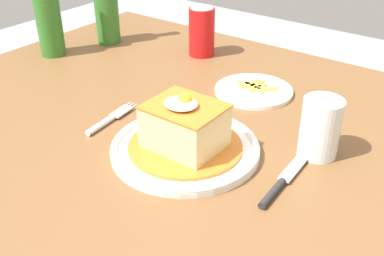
% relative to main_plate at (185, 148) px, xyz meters
% --- Properties ---
extents(dining_table, '(1.41, 1.06, 0.76)m').
position_rel_main_plate_xyz_m(dining_table, '(0.03, 0.04, -0.10)').
color(dining_table, brown).
rests_on(dining_table, ground_plane).
extents(main_plate, '(0.26, 0.26, 0.02)m').
position_rel_main_plate_xyz_m(main_plate, '(0.00, 0.00, 0.00)').
color(main_plate, white).
rests_on(main_plate, dining_table).
extents(sandwich_meal, '(0.20, 0.20, 0.10)m').
position_rel_main_plate_xyz_m(sandwich_meal, '(-0.00, -0.00, 0.04)').
color(sandwich_meal, '#C66B23').
rests_on(sandwich_meal, main_plate).
extents(fork, '(0.03, 0.14, 0.01)m').
position_rel_main_plate_xyz_m(fork, '(-0.18, -0.01, -0.00)').
color(fork, silver).
rests_on(fork, dining_table).
extents(knife, '(0.02, 0.17, 0.01)m').
position_rel_main_plate_xyz_m(knife, '(0.18, 0.01, -0.00)').
color(knife, '#262628').
rests_on(knife, dining_table).
extents(soda_can, '(0.07, 0.07, 0.12)m').
position_rel_main_plate_xyz_m(soda_can, '(-0.25, 0.40, 0.05)').
color(soda_can, red).
rests_on(soda_can, dining_table).
extents(beer_bottle_green, '(0.06, 0.06, 0.27)m').
position_rel_main_plate_xyz_m(beer_bottle_green, '(-0.56, 0.17, 0.09)').
color(beer_bottle_green, '#2D6B23').
rests_on(beer_bottle_green, dining_table).
extents(beer_bottle_green_far, '(0.06, 0.06, 0.27)m').
position_rel_main_plate_xyz_m(beer_bottle_green_far, '(-0.51, 0.32, 0.09)').
color(beer_bottle_green_far, '#2D6B23').
rests_on(beer_bottle_green_far, dining_table).
extents(drinking_glass, '(0.07, 0.07, 0.10)m').
position_rel_main_plate_xyz_m(drinking_glass, '(0.19, 0.13, 0.04)').
color(drinking_glass, '#3F2314').
rests_on(drinking_glass, dining_table).
extents(side_plate_fries, '(0.17, 0.17, 0.02)m').
position_rel_main_plate_xyz_m(side_plate_fries, '(-0.02, 0.28, -0.00)').
color(side_plate_fries, white).
rests_on(side_plate_fries, dining_table).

